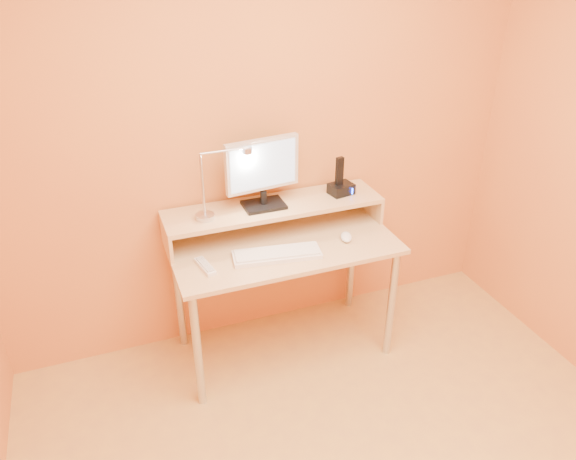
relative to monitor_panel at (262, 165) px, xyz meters
name	(u,v)px	position (x,y,z in m)	size (l,w,h in m)	color
wall_back	(263,130)	(0.06, 0.16, 0.13)	(3.00, 0.04, 2.50)	#CD733D
desk_leg_fl	(198,351)	(-0.49, -0.41, -0.77)	(0.04, 0.04, 0.69)	silver
desk_leg_fr	(391,304)	(0.61, -0.41, -0.77)	(0.04, 0.04, 0.69)	silver
desk_leg_bl	(179,296)	(-0.49, 0.09, -0.77)	(0.04, 0.04, 0.69)	silver
desk_leg_br	(351,260)	(0.61, 0.09, -0.77)	(0.04, 0.04, 0.69)	silver
desk_lower	(284,245)	(0.06, -0.16, -0.41)	(1.20, 0.60, 0.03)	#D9AB7E
shelf_riser_left	(166,239)	(-0.53, -0.01, -0.33)	(0.02, 0.30, 0.14)	#D9AB7E
shelf_riser_right	(370,203)	(0.65, -0.01, -0.33)	(0.02, 0.30, 0.14)	#D9AB7E
desk_shelf	(274,207)	(0.06, -0.01, -0.25)	(1.20, 0.30, 0.03)	#D9AB7E
monitor_foot	(264,205)	(0.00, -0.01, -0.23)	(0.22, 0.16, 0.02)	black
monitor_neck	(264,197)	(0.00, -0.01, -0.19)	(0.04, 0.04, 0.07)	black
monitor_panel	(262,165)	(0.00, 0.00, 0.00)	(0.41, 0.04, 0.28)	silver
monitor_back	(261,163)	(0.00, 0.02, 0.00)	(0.37, 0.01, 0.24)	black
monitor_screen	(263,166)	(0.00, -0.02, 0.00)	(0.37, 0.00, 0.24)	#A1C4EF
lamp_base	(205,217)	(-0.33, -0.04, -0.23)	(0.10, 0.10, 0.03)	silver
lamp_post	(203,185)	(-0.33, -0.04, -0.05)	(0.01, 0.01, 0.33)	silver
lamp_arm	(224,151)	(-0.21, -0.04, 0.12)	(0.01, 0.01, 0.24)	silver
lamp_head	(247,151)	(-0.09, -0.04, 0.10)	(0.04, 0.04, 0.03)	silver
lamp_bulb	(248,154)	(-0.09, -0.04, 0.09)	(0.03, 0.03, 0.00)	#FFEAC6
phone_dock	(341,189)	(0.46, -0.01, -0.21)	(0.13, 0.10, 0.06)	black
phone_handset	(340,171)	(0.44, -0.01, -0.10)	(0.04, 0.03, 0.16)	black
phone_led	(352,191)	(0.50, -0.06, -0.21)	(0.01, 0.00, 0.04)	blue
keyboard	(277,255)	(-0.02, -0.28, -0.39)	(0.45, 0.14, 0.02)	white
mouse	(346,237)	(0.39, -0.24, -0.38)	(0.06, 0.11, 0.04)	white
remote_control	(205,266)	(-0.39, -0.25, -0.39)	(0.05, 0.17, 0.02)	white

